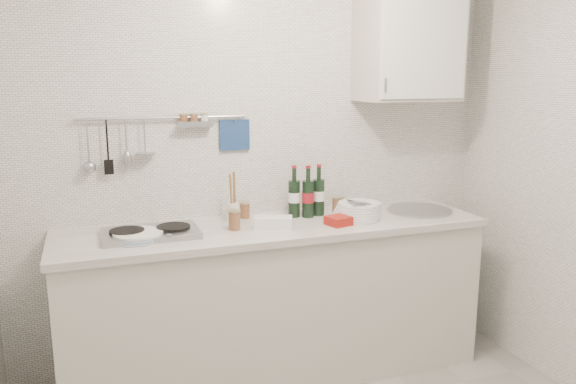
{
  "coord_description": "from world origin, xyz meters",
  "views": [
    {
      "loc": [
        -0.99,
        -1.84,
        1.74
      ],
      "look_at": [
        0.0,
        0.9,
        1.15
      ],
      "focal_mm": 35.0,
      "sensor_mm": 36.0,
      "label": 1
    }
  ],
  "objects_px": {
    "wall_cabinet": "(409,43)",
    "utensil_crock": "(233,210)",
    "plate_stack_hob": "(137,236)",
    "wine_bottles": "(307,191)",
    "plate_stack_sink": "(357,211)"
  },
  "relations": [
    {
      "from": "wine_bottles",
      "to": "wall_cabinet",
      "type": "bearing_deg",
      "value": 0.09
    },
    {
      "from": "plate_stack_hob",
      "to": "wine_bottles",
      "type": "bearing_deg",
      "value": 9.42
    },
    {
      "from": "plate_stack_sink",
      "to": "wall_cabinet",
      "type": "bearing_deg",
      "value": 20.7
    },
    {
      "from": "wall_cabinet",
      "to": "wine_bottles",
      "type": "relative_size",
      "value": 2.26
    },
    {
      "from": "wall_cabinet",
      "to": "utensil_crock",
      "type": "distance_m",
      "value": 1.47
    },
    {
      "from": "plate_stack_sink",
      "to": "utensil_crock",
      "type": "relative_size",
      "value": 1.05
    },
    {
      "from": "plate_stack_hob",
      "to": "utensil_crock",
      "type": "relative_size",
      "value": 0.93
    },
    {
      "from": "plate_stack_hob",
      "to": "plate_stack_sink",
      "type": "distance_m",
      "value": 1.28
    },
    {
      "from": "plate_stack_sink",
      "to": "wine_bottles",
      "type": "height_order",
      "value": "wine_bottles"
    },
    {
      "from": "plate_stack_hob",
      "to": "utensil_crock",
      "type": "xyz_separation_m",
      "value": [
        0.56,
        0.2,
        0.05
      ]
    },
    {
      "from": "plate_stack_hob",
      "to": "wine_bottles",
      "type": "relative_size",
      "value": 0.89
    },
    {
      "from": "utensil_crock",
      "to": "plate_stack_sink",
      "type": "bearing_deg",
      "value": -14.19
    },
    {
      "from": "wall_cabinet",
      "to": "plate_stack_hob",
      "type": "bearing_deg",
      "value": -174.24
    },
    {
      "from": "wall_cabinet",
      "to": "plate_stack_sink",
      "type": "bearing_deg",
      "value": -159.3
    },
    {
      "from": "wall_cabinet",
      "to": "plate_stack_hob",
      "type": "distance_m",
      "value": 1.96
    }
  ]
}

